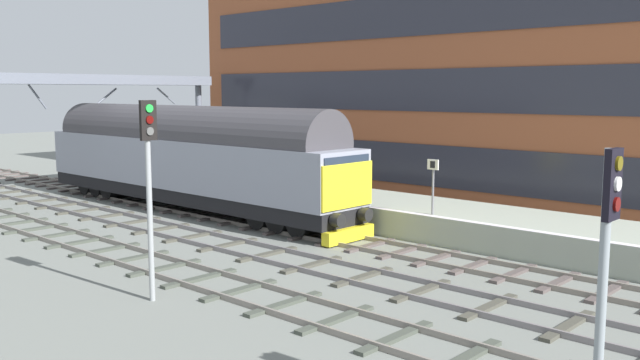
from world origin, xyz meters
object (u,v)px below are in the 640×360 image
(signal_post_near, at_px, (605,265))
(signal_post_mid, at_px, (149,175))
(platform_number_sign, at_px, (433,178))
(waiting_passenger, at_px, (256,160))
(diesel_locomotive, at_px, (185,155))

(signal_post_near, relative_size, signal_post_mid, 0.89)
(platform_number_sign, distance_m, waiting_passenger, 11.67)
(waiting_passenger, bearing_deg, signal_post_mid, 100.11)
(diesel_locomotive, distance_m, platform_number_sign, 11.84)
(signal_post_mid, bearing_deg, diesel_locomotive, 50.19)
(platform_number_sign, bearing_deg, diesel_locomotive, 99.68)
(waiting_passenger, bearing_deg, platform_number_sign, 141.36)
(diesel_locomotive, xyz_separation_m, platform_number_sign, (1.99, -11.67, -0.19))
(signal_post_mid, xyz_separation_m, platform_number_sign, (10.51, -1.44, -0.94))
(diesel_locomotive, bearing_deg, waiting_passenger, -2.53)
(diesel_locomotive, height_order, platform_number_sign, diesel_locomotive)
(signal_post_near, relative_size, platform_number_sign, 2.34)
(signal_post_mid, distance_m, platform_number_sign, 10.65)
(signal_post_mid, relative_size, waiting_passenger, 3.10)
(platform_number_sign, xyz_separation_m, waiting_passenger, (2.04, 11.49, -0.31))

